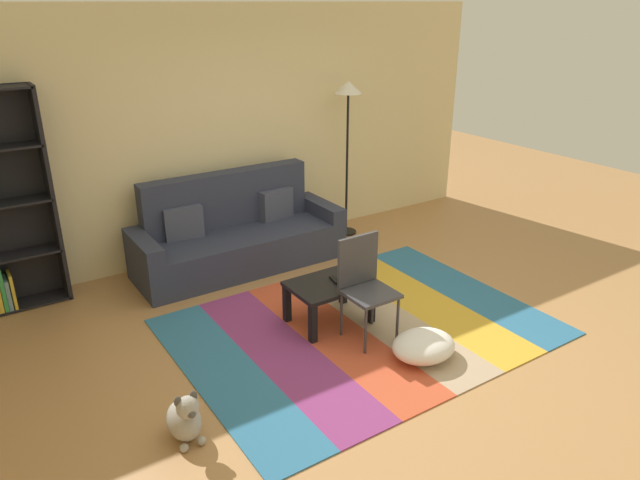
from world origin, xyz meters
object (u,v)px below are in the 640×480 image
couch (237,236)px  pouf (423,346)px  coffee_table (329,290)px  dog (185,419)px  standing_lamp (348,108)px  tv_remote (335,280)px  folding_chair (364,279)px

couch → pouf: couch is taller
coffee_table → dog: 1.82m
standing_lamp → couch: bearing=-175.6°
pouf → tv_remote: 0.98m
dog → tv_remote: bearing=23.5°
couch → standing_lamp: standing_lamp is taller
pouf → folding_chair: bearing=108.8°
folding_chair → pouf: bearing=-31.4°
tv_remote → folding_chair: bearing=-69.3°
couch → dog: bearing=-123.1°
pouf → couch: bearing=100.0°
standing_lamp → folding_chair: (-1.30, -2.06, -1.02)m
pouf → tv_remote: tv_remote is taller
tv_remote → dog: bearing=-146.0°
coffee_table → dog: same height
coffee_table → folding_chair: (0.12, -0.34, 0.21)m
coffee_table → folding_chair: 0.42m
tv_remote → standing_lamp: bearing=62.0°
couch → coffee_table: couch is taller
couch → standing_lamp: bearing=4.4°
standing_lamp → pouf: bearing=-113.0°
pouf → folding_chair: size_ratio=0.60×
dog → tv_remote: tv_remote is taller
pouf → tv_remote: size_ratio=3.63×
coffee_table → tv_remote: (0.06, -0.00, 0.08)m
standing_lamp → folding_chair: bearing=-122.3°
dog → standing_lamp: standing_lamp is taller
standing_lamp → folding_chair: standing_lamp is taller
couch → dog: couch is taller
pouf → folding_chair: (-0.19, 0.56, 0.42)m
folding_chair → coffee_table: bearing=149.3°
couch → standing_lamp: 1.97m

